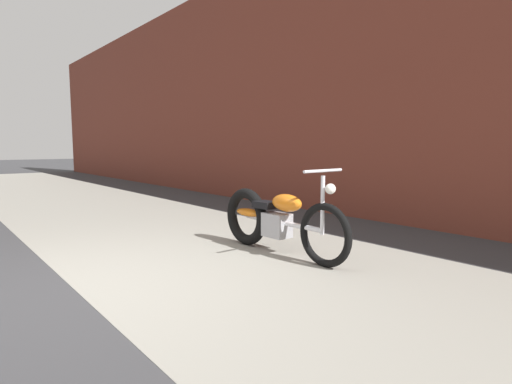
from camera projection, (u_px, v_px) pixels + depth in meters
ground_plane at (75, 290)px, 3.64m from camera, size 80.00×80.00×0.00m
sidewalk_slab at (235, 257)px, 4.74m from camera, size 36.00×3.50×0.01m
brick_building_wall at (409, 63)px, 6.61m from camera, size 36.00×0.50×5.18m
motorcycle_orange at (273, 219)px, 4.92m from camera, size 2.01×0.58×1.03m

